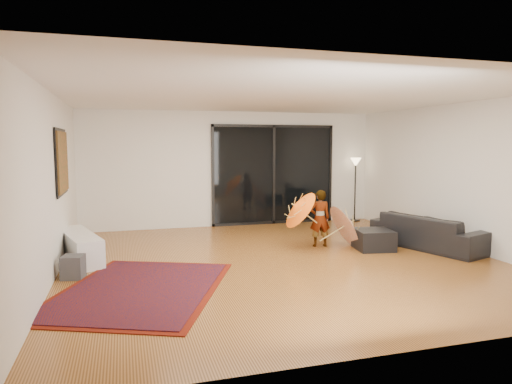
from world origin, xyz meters
name	(u,v)px	position (x,y,z in m)	size (l,w,h in m)	color
floor	(282,261)	(0.00, 0.00, 0.00)	(7.00, 7.00, 0.00)	#A8692E
ceiling	(283,97)	(0.00, 0.00, 2.70)	(7.00, 7.00, 0.00)	white
wall_back	(233,169)	(0.00, 3.50, 1.35)	(7.00, 7.00, 0.00)	silver
wall_front	(413,209)	(0.00, -3.50, 1.35)	(7.00, 7.00, 0.00)	silver
wall_left	(51,186)	(-3.50, 0.00, 1.35)	(7.00, 7.00, 0.00)	silver
wall_right	(461,176)	(3.50, 0.00, 1.35)	(7.00, 7.00, 0.00)	silver
sliding_door	(274,175)	(1.00, 3.47, 1.20)	(3.06, 0.07, 2.40)	black
painting	(62,162)	(-3.46, 1.00, 1.65)	(0.04, 1.28, 1.08)	black
media_console	(80,247)	(-3.25, 0.99, 0.23)	(0.42, 1.66, 0.46)	white
speaker	(73,267)	(-3.25, -0.09, 0.17)	(0.29, 0.29, 0.33)	#424244
persian_rug	(140,289)	(-2.34, -0.91, 0.01)	(2.93, 3.35, 0.02)	#581207
sofa	(429,231)	(2.95, 0.14, 0.31)	(2.14, 0.84, 0.62)	black
ottoman	(374,240)	(1.89, 0.30, 0.18)	(0.64, 0.64, 0.37)	black
floor_lamp	(356,171)	(3.10, 3.25, 1.26)	(0.27, 0.27, 1.60)	black
child	(320,218)	(1.04, 0.83, 0.54)	(0.39, 0.26, 1.08)	#999999
parasol_orange	(294,210)	(0.49, 0.78, 0.73)	(0.61, 0.79, 0.86)	#FD600D
parasol_white	(352,220)	(1.64, 0.68, 0.50)	(0.56, 0.87, 0.94)	silver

